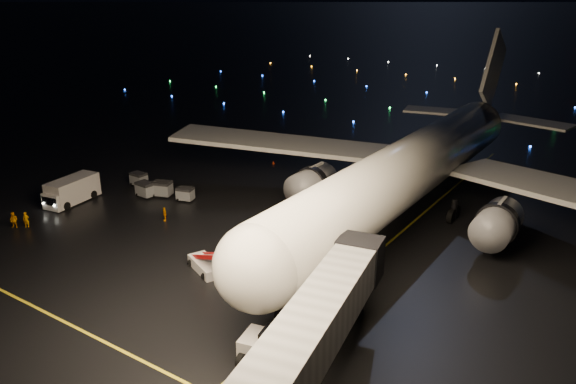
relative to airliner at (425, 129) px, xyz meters
The scene contains 18 objects.
lane_centre 15.72m from the airliner, 84.58° to the right, with size 0.25×80.00×0.02m, color gold.
lane_cross 41.89m from the airliner, 112.74° to the right, with size 60.00×0.25×0.02m, color gold.
airliner is the anchor object (origin of this frame).
pushback_tug 33.56m from the airliner, 85.70° to the right, with size 4.59×2.41×2.19m, color silver.
belt_loader 28.46m from the airliner, 111.46° to the right, with size 6.20×1.69×3.01m, color silver, non-canonical shape.
service_truck 41.25m from the airliner, 148.46° to the right, with size 2.54×8.03×2.96m, color silver.
crew_a 44.01m from the airliner, 138.37° to the right, with size 0.62×0.40×1.69m, color orange.
crew_b 45.18m from the airliner, 138.29° to the right, with size 0.85×0.66×1.75m, color orange.
crew_c 30.04m from the airliner, 137.90° to the right, with size 0.91×0.38×1.56m, color orange.
safety_cone_0 17.97m from the airliner, 139.75° to the right, with size 0.43×0.43×0.49m, color #FF3C10.
safety_cone_1 13.06m from the airliner, 159.61° to the right, with size 0.39×0.39×0.45m, color #FF3C10.
safety_cone_2 18.32m from the airliner, 140.04° to the right, with size 0.48×0.48×0.54m, color #FF3C10.
safety_cone_3 25.67m from the airliner, 169.69° to the left, with size 0.41×0.41×0.47m, color #FF3C10.
taxiway_lights 79.57m from the airliner, 97.85° to the left, with size 164.00×92.00×0.36m, color black, non-canonical shape.
baggage_cart_0 31.70m from the airliner, 152.70° to the right, with size 2.22×1.55×1.89m, color slate.
baggage_cart_1 28.69m from the airliner, 150.34° to the right, with size 1.90×1.33×1.61m, color slate.
baggage_cart_2 33.60m from the airliner, 152.02° to the right, with size 2.16×1.51×1.83m, color slate.
baggage_cart_3 36.01m from the airliner, 158.38° to the right, with size 2.01×1.41×1.71m, color slate.
Camera 1 is at (31.87, -30.92, 23.85)m, focal length 35.00 mm.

